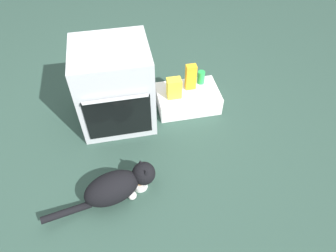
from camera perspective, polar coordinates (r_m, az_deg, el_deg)
ground at (r=2.44m, az=-6.73°, el=-4.77°), size 8.00×8.00×0.00m
oven at (r=2.47m, az=-10.11°, el=7.43°), size 0.59×0.59×0.70m
pantry_cabinet at (r=2.73m, az=3.74°, el=5.26°), size 0.55×0.36×0.17m
food_bowl at (r=2.22m, az=-5.33°, el=-10.90°), size 0.11×0.11×0.07m
cat at (r=2.12m, az=-9.59°, el=-11.13°), size 0.79×0.32×0.24m
juice_carton at (r=2.64m, az=4.35°, el=9.27°), size 0.09×0.06×0.24m
snack_bag at (r=2.56m, az=1.16°, el=7.21°), size 0.12×0.09×0.18m
soda_can at (r=2.74m, az=6.30°, el=9.19°), size 0.07×0.07×0.12m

